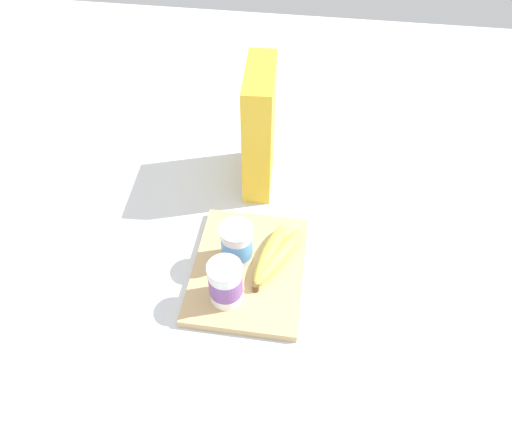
# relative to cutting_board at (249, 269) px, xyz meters

# --- Properties ---
(ground_plane) EXTENTS (2.40, 2.40, 0.00)m
(ground_plane) POSITION_rel_cutting_board_xyz_m (0.00, 0.00, -0.01)
(ground_plane) COLOR silver
(cutting_board) EXTENTS (0.29, 0.22, 0.02)m
(cutting_board) POSITION_rel_cutting_board_xyz_m (0.00, 0.00, 0.00)
(cutting_board) COLOR tan
(cutting_board) RESTS_ON ground_plane
(cereal_box) EXTENTS (0.19, 0.07, 0.29)m
(cereal_box) POSITION_rel_cutting_board_xyz_m (0.29, 0.02, 0.14)
(cereal_box) COLOR yellow
(cereal_box) RESTS_ON ground_plane
(yogurt_cup_front) EXTENTS (0.07, 0.07, 0.10)m
(yogurt_cup_front) POSITION_rel_cutting_board_xyz_m (-0.08, 0.03, 0.06)
(yogurt_cup_front) COLOR white
(yogurt_cup_front) RESTS_ON cutting_board
(yogurt_cup_back) EXTENTS (0.07, 0.07, 0.09)m
(yogurt_cup_back) POSITION_rel_cutting_board_xyz_m (0.02, 0.03, 0.06)
(yogurt_cup_back) COLOR white
(yogurt_cup_back) RESTS_ON cutting_board
(banana_bunch) EXTENTS (0.17, 0.11, 0.03)m
(banana_bunch) POSITION_rel_cutting_board_xyz_m (0.02, -0.05, 0.03)
(banana_bunch) COLOR #E1D34E
(banana_bunch) RESTS_ON cutting_board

